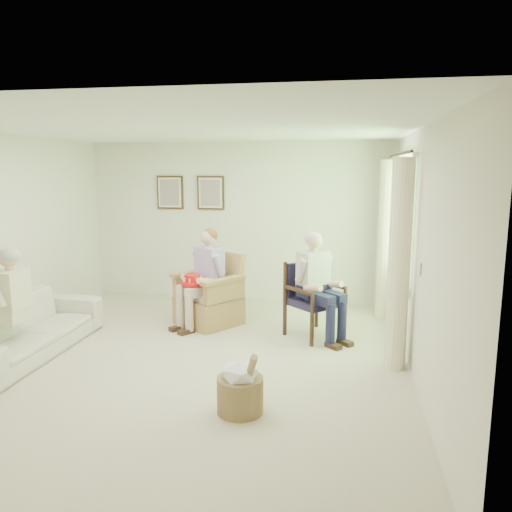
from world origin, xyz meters
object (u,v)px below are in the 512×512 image
sofa (24,328)px  red_hat (192,281)px  person_dark (315,278)px  person_sofa (6,299)px  wicker_armchair (209,301)px  hatbox (240,387)px  person_wicker (206,272)px  wood_armchair (315,296)px

sofa → red_hat: (1.68, 1.27, 0.36)m
person_dark → person_sofa: person_dark is taller
red_hat → person_dark: bearing=-2.8°
wicker_armchair → sofa: (-1.83, -1.56, 0.01)m
wicker_armchair → hatbox: size_ratio=1.61×
wicker_armchair → person_sofa: size_ratio=0.77×
person_wicker → hatbox: size_ratio=2.15×
person_dark → person_sofa: (-3.33, -1.45, -0.05)m
wood_armchair → person_dark: person_dark is taller
wicker_armchair → hatbox: 2.68m
sofa → person_dark: bearing=-70.3°
person_dark → person_sofa: size_ratio=1.05×
wood_armchair → sofa: (-3.33, -1.35, -0.20)m
person_dark → wood_armchair: bearing=44.0°
wicker_armchair → person_dark: (1.50, -0.37, 0.48)m
hatbox → wicker_armchair: bearing=111.4°
wood_armchair → sofa: bearing=156.0°
person_wicker → red_hat: person_wicker is taller
person_wicker → red_hat: size_ratio=4.25×
wicker_armchair → person_sofa: 2.62m
person_dark → sofa: bearing=153.6°
person_sofa → sofa: bearing=176.1°
sofa → person_wicker: bearing=-52.0°
person_dark → red_hat: person_dark is taller
sofa → red_hat: bearing=-52.8°
wicker_armchair → sofa: 2.41m
person_dark → wicker_armchair: bearing=120.1°
wicker_armchair → person_dark: 1.62m
sofa → person_wicker: 2.36m
sofa → person_sofa: size_ratio=1.71×
wicker_armchair → sofa: wicker_armchair is taller
red_hat → hatbox: (1.13, -2.21, -0.44)m
wicker_armchair → hatbox: (0.98, -2.50, -0.08)m
hatbox → red_hat: bearing=117.1°
person_sofa → hatbox: size_ratio=2.08×
person_wicker → person_sofa: person_wicker is taller
wood_armchair → person_sofa: person_sofa is taller
person_wicker → hatbox: 2.61m
wicker_armchair → person_wicker: bearing=-54.4°
red_hat → hatbox: size_ratio=0.50×
wood_armchair → person_wicker: (-1.50, 0.08, 0.25)m
wicker_armchair → red_hat: wicker_armchair is taller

